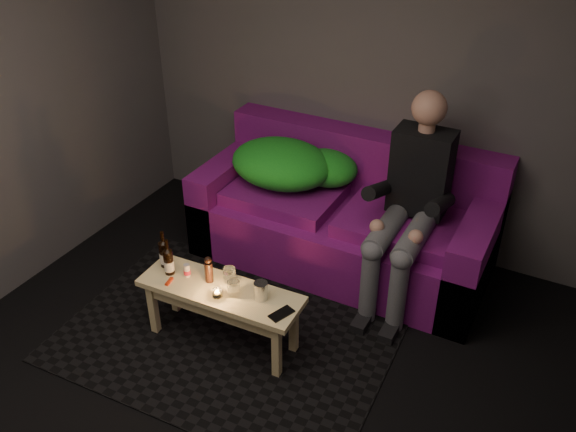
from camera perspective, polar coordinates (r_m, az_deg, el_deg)
name	(u,v)px	position (r m, az deg, el deg)	size (l,w,h in m)	color
floor	(220,426)	(3.63, -6.37, -18.95)	(4.50, 4.50, 0.00)	black
room	(254,125)	(2.94, -3.22, 8.49)	(4.50, 4.50, 4.50)	silver
rug	(228,335)	(4.13, -5.64, -11.02)	(2.11, 1.53, 0.01)	black
sofa	(345,220)	(4.64, 5.40, -0.37)	(2.18, 0.98, 0.94)	#740F72
green_blanket	(290,164)	(4.62, 0.19, 4.88)	(0.96, 0.65, 0.33)	#1A9125
person	(411,200)	(4.14, 11.42, 1.51)	(0.39, 0.90, 1.45)	black
coffee_table	(221,298)	(3.87, -6.31, -7.67)	(1.07, 0.37, 0.43)	#EACA89
beer_bottle_a	(164,253)	(4.01, -11.50, -3.45)	(0.07, 0.07, 0.26)	black
beer_bottle_b	(169,261)	(3.94, -11.11, -4.17)	(0.06, 0.06, 0.25)	black
salt_shaker	(187,270)	(3.93, -9.43, -5.04)	(0.04, 0.04, 0.09)	silver
pepper_mill	(209,272)	(3.85, -7.41, -5.23)	(0.05, 0.05, 0.14)	black
tumbler_back	(229,275)	(3.85, -5.50, -5.51)	(0.08, 0.08, 0.10)	white
tealight	(217,293)	(3.75, -6.65, -7.18)	(0.06, 0.06, 0.05)	white
tumbler_front	(234,288)	(3.74, -5.10, -6.73)	(0.08, 0.08, 0.10)	white
steel_cup	(261,291)	(3.69, -2.56, -7.00)	(0.09, 0.09, 0.12)	#B6B9BE
smartphone	(281,314)	(3.61, -0.62, -9.13)	(0.08, 0.15, 0.01)	black
red_lighter	(169,281)	(3.92, -11.06, -6.03)	(0.02, 0.08, 0.01)	red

